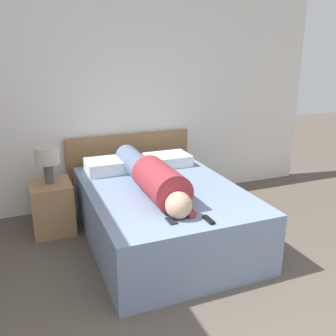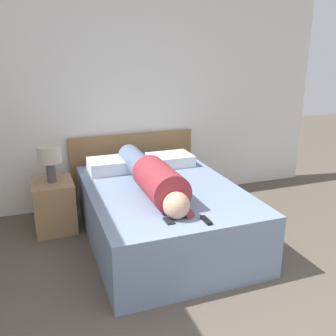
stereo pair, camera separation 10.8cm
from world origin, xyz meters
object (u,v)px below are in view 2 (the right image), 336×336
pillow_near_headboard (112,165)px  cell_phone (169,221)px  nightstand (54,205)px  bed (163,214)px  person_lying (152,177)px  table_lamp (50,157)px  pillow_second (170,160)px  tv_remote (206,220)px

pillow_near_headboard → cell_phone: size_ratio=4.08×
nightstand → cell_phone: (0.82, -1.39, 0.31)m
pillow_near_headboard → cell_phone: bearing=-84.0°
bed → pillow_near_headboard: bearing=117.5°
pillow_near_headboard → person_lying: bearing=-72.8°
nightstand → cell_phone: cell_phone is taller
bed → cell_phone: size_ratio=15.34×
pillow_near_headboard → bed: bearing=-62.5°
pillow_near_headboard → nightstand: bearing=-177.0°
table_lamp → pillow_near_headboard: bearing=3.0°
nightstand → pillow_second: (1.36, 0.04, 0.37)m
bed → person_lying: person_lying is taller
pillow_near_headboard → pillow_second: bearing=0.0°
bed → tv_remote: (0.07, -0.85, 0.30)m
pillow_second → cell_phone: 1.53m
pillow_near_headboard → cell_phone: 1.44m
table_lamp → pillow_near_headboard: table_lamp is taller
table_lamp → nightstand: bearing=90.0°
table_lamp → pillow_second: bearing=1.5°
pillow_near_headboard → pillow_second: (0.69, 0.00, -0.01)m
bed → nightstand: bearing=147.5°
nightstand → pillow_second: 1.41m
person_lying → pillow_second: 0.88m
nightstand → cell_phone: bearing=-59.7°
nightstand → tv_remote: (1.10, -1.50, 0.32)m
nightstand → pillow_second: pillow_second is taller
nightstand → tv_remote: size_ratio=3.67×
table_lamp → pillow_near_headboard: 0.69m
bed → person_lying: 0.46m
nightstand → table_lamp: (0.00, -0.00, 0.55)m
table_lamp → cell_phone: 1.63m
nightstand → pillow_near_headboard: (0.67, 0.04, 0.38)m
person_lying → cell_phone: person_lying is taller
person_lying → table_lamp: bearing=141.6°
tv_remote → cell_phone: size_ratio=1.15×
pillow_near_headboard → pillow_second: pillow_near_headboard is taller
table_lamp → pillow_second: 1.37m
bed → table_lamp: table_lamp is taller
table_lamp → person_lying: (0.90, -0.71, -0.09)m
tv_remote → cell_phone: bearing=159.5°
bed → pillow_second: size_ratio=3.96×
cell_phone → tv_remote: bearing=-20.5°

